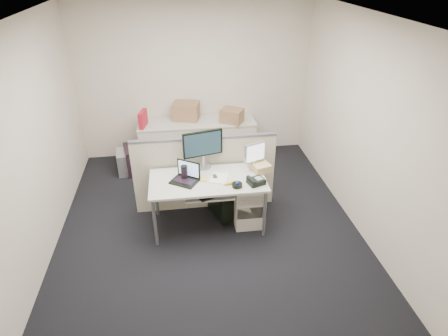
{
  "coord_description": "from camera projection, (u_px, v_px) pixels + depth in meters",
  "views": [
    {
      "loc": [
        -0.35,
        -4.11,
        3.27
      ],
      "look_at": [
        0.23,
        0.15,
        0.8
      ],
      "focal_mm": 30.0,
      "sensor_mm": 36.0,
      "label": 1
    }
  ],
  "objects": [
    {
      "name": "wall_right",
      "position": [
        363.0,
        127.0,
        4.76
      ],
      "size": [
        0.02,
        4.5,
        2.7
      ],
      "primitive_type": "cube",
      "color": "beige",
      "rests_on": "ground"
    },
    {
      "name": "monitor_main",
      "position": [
        203.0,
        150.0,
        4.97
      ],
      "size": [
        0.58,
        0.33,
        0.54
      ],
      "primitive_type": "cube",
      "rotation": [
        0.0,
        0.0,
        0.23
      ],
      "color": "black",
      "rests_on": "desk"
    },
    {
      "name": "travel_mug",
      "position": [
        184.0,
        173.0,
        4.81
      ],
      "size": [
        0.1,
        0.1,
        0.18
      ],
      "primitive_type": "cylinder",
      "rotation": [
        0.0,
        0.0,
        -0.3
      ],
      "color": "black",
      "rests_on": "desk"
    },
    {
      "name": "monitor_small",
      "position": [
        255.0,
        157.0,
        4.97
      ],
      "size": [
        0.35,
        0.27,
        0.39
      ],
      "primitive_type": "cube",
      "rotation": [
        0.0,
        0.0,
        0.39
      ],
      "color": "#B7B7BC",
      "rests_on": "desk"
    },
    {
      "name": "pc_tower_spare_dark",
      "position": [
        132.0,
        160.0,
        6.35
      ],
      "size": [
        0.28,
        0.52,
        0.45
      ],
      "primitive_type": "cube",
      "rotation": [
        0.0,
        0.0,
        0.19
      ],
      "color": "black",
      "rests_on": "floor"
    },
    {
      "name": "drawer_pedestal",
      "position": [
        248.0,
        200.0,
        5.14
      ],
      "size": [
        0.4,
        0.55,
        0.65
      ],
      "primitive_type": "cube",
      "color": "beige",
      "rests_on": "floor"
    },
    {
      "name": "cellphone",
      "position": [
        215.0,
        177.0,
        4.89
      ],
      "size": [
        0.05,
        0.1,
        0.01
      ],
      "primitive_type": "cube",
      "rotation": [
        0.0,
        0.0,
        0.03
      ],
      "color": "black",
      "rests_on": "desk"
    },
    {
      "name": "ceiling",
      "position": [
        203.0,
        17.0,
        3.85
      ],
      "size": [
        4.0,
        4.5,
        0.01
      ],
      "primitive_type": "cube",
      "color": "white",
      "rests_on": "ground"
    },
    {
      "name": "cardboard_box_left",
      "position": [
        186.0,
        112.0,
        6.5
      ],
      "size": [
        0.5,
        0.42,
        0.32
      ],
      "primitive_type": "cube",
      "rotation": [
        0.0,
        0.0,
        -0.26
      ],
      "color": "#9F7655",
      "rests_on": "back_counter"
    },
    {
      "name": "banana",
      "position": [
        231.0,
        183.0,
        4.73
      ],
      "size": [
        0.19,
        0.09,
        0.04
      ],
      "primitive_type": "ellipsoid",
      "rotation": [
        0.0,
        0.0,
        0.25
      ],
      "color": "yellow",
      "rests_on": "desk"
    },
    {
      "name": "trackball",
      "position": [
        237.0,
        185.0,
        4.67
      ],
      "size": [
        0.16,
        0.16,
        0.05
      ],
      "primitive_type": "cylinder",
      "rotation": [
        0.0,
        0.0,
        0.27
      ],
      "color": "black",
      "rests_on": "desk"
    },
    {
      "name": "cardboard_box_right",
      "position": [
        232.0,
        116.0,
        6.4
      ],
      "size": [
        0.45,
        0.42,
        0.26
      ],
      "primitive_type": "cube",
      "rotation": [
        0.0,
        0.0,
        -0.54
      ],
      "color": "#9F7655",
      "rests_on": "back_counter"
    },
    {
      "name": "keyboard",
      "position": [
        213.0,
        194.0,
        4.7
      ],
      "size": [
        0.42,
        0.28,
        0.02
      ],
      "primitive_type": "cube",
      "rotation": [
        0.0,
        0.0,
        0.39
      ],
      "color": "black",
      "rests_on": "keyboard_tray"
    },
    {
      "name": "wall_front",
      "position": [
        237.0,
        272.0,
        2.59
      ],
      "size": [
        4.0,
        0.02,
        2.7
      ],
      "primitive_type": "cube",
      "color": "beige",
      "rests_on": "ground"
    },
    {
      "name": "red_binder",
      "position": [
        143.0,
        119.0,
        6.23
      ],
      "size": [
        0.14,
        0.32,
        0.29
      ],
      "primitive_type": "cube",
      "rotation": [
        0.0,
        0.0,
        -0.22
      ],
      "color": "red",
      "rests_on": "back_counter"
    },
    {
      "name": "sticky_pad",
      "position": [
        204.0,
        179.0,
        4.83
      ],
      "size": [
        0.09,
        0.09,
        0.01
      ],
      "primitive_type": "cube",
      "rotation": [
        0.0,
        0.0,
        -0.08
      ],
      "color": "yellow",
      "rests_on": "desk"
    },
    {
      "name": "pc_tower_spare_silver",
      "position": [
        123.0,
        162.0,
        6.35
      ],
      "size": [
        0.21,
        0.43,
        0.39
      ],
      "primitive_type": "cube",
      "rotation": [
        0.0,
        0.0,
        0.1
      ],
      "color": "#B7B7BC",
      "rests_on": "floor"
    },
    {
      "name": "back_counter",
      "position": [
        197.0,
        141.0,
        6.68
      ],
      "size": [
        2.0,
        0.6,
        0.72
      ],
      "primitive_type": "cube",
      "color": "beige",
      "rests_on": "floor"
    },
    {
      "name": "wall_back",
      "position": [
        194.0,
        81.0,
        6.46
      ],
      "size": [
        4.0,
        0.02,
        2.7
      ],
      "primitive_type": "cube",
      "color": "beige",
      "rests_on": "ground"
    },
    {
      "name": "floor",
      "position": [
        209.0,
        224.0,
        5.2
      ],
      "size": [
        4.0,
        4.5,
        0.01
      ],
      "primitive_type": "cube",
      "color": "black",
      "rests_on": "ground"
    },
    {
      "name": "desk_phone",
      "position": [
        256.0,
        181.0,
        4.73
      ],
      "size": [
        0.25,
        0.22,
        0.06
      ],
      "primitive_type": "cube",
      "rotation": [
        0.0,
        0.0,
        0.33
      ],
      "color": "black",
      "rests_on": "desk"
    },
    {
      "name": "keyboard_tray",
      "position": [
        209.0,
        194.0,
        4.74
      ],
      "size": [
        0.62,
        0.32,
        0.02
      ],
      "primitive_type": "cube",
      "color": "silver",
      "rests_on": "desk"
    },
    {
      "name": "desk",
      "position": [
        208.0,
        184.0,
        4.87
      ],
      "size": [
        1.5,
        0.75,
        0.73
      ],
      "color": "silver",
      "rests_on": "floor"
    },
    {
      "name": "laptop",
      "position": [
        184.0,
        174.0,
        4.72
      ],
      "size": [
        0.41,
        0.39,
        0.25
      ],
      "primitive_type": "cube",
      "rotation": [
        0.0,
        0.0,
        -0.57
      ],
      "color": "black",
      "rests_on": "desk"
    },
    {
      "name": "pc_tower_desk",
      "position": [
        221.0,
        201.0,
        5.28
      ],
      "size": [
        0.35,
        0.53,
        0.46
      ],
      "primitive_type": "cube",
      "rotation": [
        0.0,
        0.0,
        0.32
      ],
      "color": "black",
      "rests_on": "floor"
    },
    {
      "name": "wall_left",
      "position": [
        33.0,
        146.0,
        4.29
      ],
      "size": [
        0.02,
        4.5,
        2.7
      ],
      "primitive_type": "cube",
      "color": "beige",
      "rests_on": "ground"
    },
    {
      "name": "cubicle_partition",
      "position": [
        205.0,
        174.0,
        5.31
      ],
      "size": [
        2.0,
        0.06,
        1.1
      ],
      "primitive_type": "cube",
      "color": "beige",
      "rests_on": "floor"
    },
    {
      "name": "manila_folders",
      "position": [
        260.0,
        166.0,
        5.03
      ],
      "size": [
        0.29,
        0.34,
        0.11
      ],
      "primitive_type": "cube",
      "rotation": [
        0.0,
        0.0,
        0.29
      ],
      "color": "tan",
      "rests_on": "desk"
    },
    {
      "name": "paper_stack",
      "position": [
        219.0,
        178.0,
        4.86
      ],
      "size": [
        0.29,
        0.32,
        0.01
      ],
      "primitive_type": "cube",
      "rotation": [
        0.0,
        0.0,
        -0.32
      ],
      "color": "white",
      "rests_on": "desk"
    }
  ]
}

